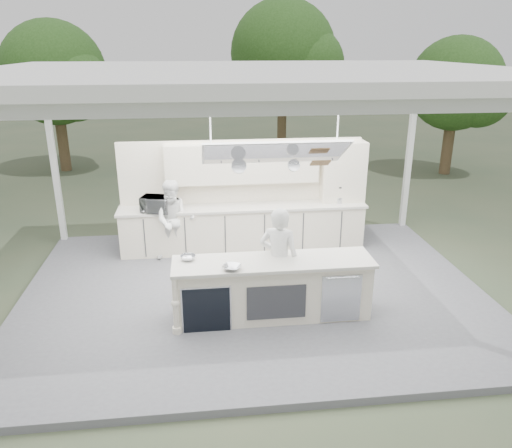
{
  "coord_description": "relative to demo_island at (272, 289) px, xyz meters",
  "views": [
    {
      "loc": [
        -0.89,
        -7.82,
        4.21
      ],
      "look_at": [
        0.09,
        0.4,
        1.2
      ],
      "focal_mm": 35.0,
      "sensor_mm": 36.0,
      "label": 1
    }
  ],
  "objects": [
    {
      "name": "sous_chef",
      "position": [
        -1.57,
        2.46,
        0.33
      ],
      "size": [
        0.81,
        0.64,
        1.62
      ],
      "primitive_type": "imported",
      "rotation": [
        0.0,
        0.0,
        0.03
      ],
      "color": "white",
      "rests_on": "stage_deck"
    },
    {
      "name": "bowl_large",
      "position": [
        -0.63,
        -0.24,
        0.51
      ],
      "size": [
        0.35,
        0.35,
        0.07
      ],
      "primitive_type": "imported",
      "rotation": [
        0.0,
        0.0,
        -0.37
      ],
      "color": "#B6B8BD",
      "rests_on": "demo_island"
    },
    {
      "name": "bowl_small",
      "position": [
        -1.28,
        0.19,
        0.51
      ],
      "size": [
        0.29,
        0.29,
        0.07
      ],
      "primitive_type": "imported",
      "rotation": [
        0.0,
        0.0,
        -0.27
      ],
      "color": "silver",
      "rests_on": "demo_island"
    },
    {
      "name": "toaster_oven",
      "position": [
        -1.91,
        2.61,
        0.63
      ],
      "size": [
        0.66,
        0.53,
        0.32
      ],
      "primitive_type": "imported",
      "rotation": [
        0.0,
        0.0,
        -0.29
      ],
      "color": "#ADAFB3",
      "rests_on": "back_counter"
    },
    {
      "name": "ground",
      "position": [
        -0.18,
        0.91,
        -0.6
      ],
      "size": [
        90.0,
        90.0,
        0.0
      ],
      "primitive_type": "plane",
      "color": "#454A33",
      "rests_on": "ground"
    },
    {
      "name": "back_counter",
      "position": [
        -0.18,
        2.81,
        0.0
      ],
      "size": [
        5.08,
        0.72,
        0.95
      ],
      "color": "white",
      "rests_on": "stage_deck"
    },
    {
      "name": "demo_island",
      "position": [
        0.0,
        0.0,
        0.0
      ],
      "size": [
        3.1,
        0.79,
        0.95
      ],
      "color": "white",
      "rests_on": "stage_deck"
    },
    {
      "name": "back_wall_unit",
      "position": [
        0.27,
        3.03,
        0.98
      ],
      "size": [
        5.05,
        0.48,
        2.25
      ],
      "color": "white",
      "rests_on": "stage_deck"
    },
    {
      "name": "tent",
      "position": [
        -0.18,
        0.9,
        3.11
      ],
      "size": [
        8.2,
        6.2,
        3.86
      ],
      "color": "white",
      "rests_on": "ground"
    },
    {
      "name": "tree_cluster",
      "position": [
        -0.34,
        10.68,
        2.69
      ],
      "size": [
        19.55,
        9.4,
        5.85
      ],
      "color": "brown",
      "rests_on": "ground"
    },
    {
      "name": "stage_deck",
      "position": [
        -0.18,
        0.91,
        -0.54
      ],
      "size": [
        8.0,
        6.0,
        0.12
      ],
      "primitive_type": "cube",
      "color": "slate",
      "rests_on": "ground"
    },
    {
      "name": "head_chef",
      "position": [
        0.14,
        0.21,
        0.39
      ],
      "size": [
        0.74,
        0.63,
        1.74
      ],
      "primitive_type": "imported",
      "rotation": [
        0.0,
        0.0,
        2.75
      ],
      "color": "silver",
      "rests_on": "stage_deck"
    }
  ]
}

